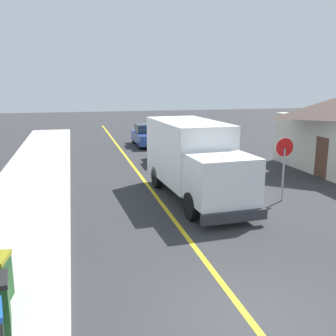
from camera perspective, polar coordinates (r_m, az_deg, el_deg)
ground_plane at (r=8.72m, az=12.13°, el=-21.27°), size 120.00×120.00×0.00m
sidewalk_curb at (r=11.65m, az=-23.32°, el=-12.55°), size 3.60×60.00×0.15m
centre_line_yellow at (r=17.46m, az=-2.36°, el=-3.45°), size 0.16×56.00×0.01m
box_truck at (r=16.20m, az=3.82°, el=1.68°), size 2.81×7.31×3.20m
parked_car_near at (r=23.18m, az=0.22°, el=2.56°), size 1.90×4.44×1.67m
parked_car_mid at (r=29.97m, az=-3.19°, el=4.82°), size 1.82×4.41×1.67m
stop_sign at (r=16.33m, az=16.82°, el=1.57°), size 0.80×0.10×2.65m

